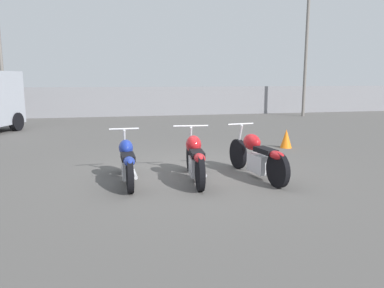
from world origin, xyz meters
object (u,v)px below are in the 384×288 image
at_px(motorcycle_slot_2, 257,156).
at_px(traffic_cone_near, 286,139).
at_px(motorcycle_slot_1, 195,158).
at_px(motorcycle_slot_0, 127,161).
at_px(light_pole_right, 307,41).

xyz_separation_m(motorcycle_slot_2, traffic_cone_near, (2.09, 2.91, -0.18)).
distance_m(motorcycle_slot_1, motorcycle_slot_2, 1.28).
height_order(motorcycle_slot_0, motorcycle_slot_1, motorcycle_slot_1).
bearing_deg(motorcycle_slot_0, motorcycle_slot_2, -4.68).
bearing_deg(motorcycle_slot_1, light_pole_right, 58.04).
distance_m(motorcycle_slot_0, motorcycle_slot_1, 1.31).
xyz_separation_m(motorcycle_slot_1, motorcycle_slot_2, (1.28, -0.03, -0.00)).
relative_size(light_pole_right, motorcycle_slot_1, 3.11).
height_order(motorcycle_slot_2, traffic_cone_near, motorcycle_slot_2).
bearing_deg(motorcycle_slot_1, motorcycle_slot_2, 3.68).
bearing_deg(motorcycle_slot_1, traffic_cone_near, 45.68).
distance_m(motorcycle_slot_0, traffic_cone_near, 5.43).
distance_m(motorcycle_slot_2, traffic_cone_near, 3.59).
distance_m(light_pole_right, traffic_cone_near, 10.43).
xyz_separation_m(motorcycle_slot_0, traffic_cone_near, (4.67, 2.76, -0.15)).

